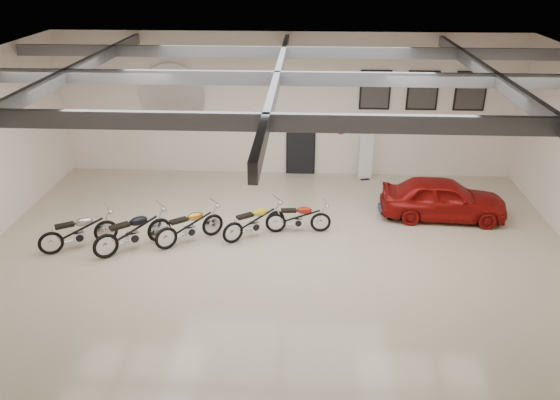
# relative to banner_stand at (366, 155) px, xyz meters

# --- Properties ---
(floor) EXTENTS (16.00, 12.00, 0.01)m
(floor) POSITION_rel_banner_stand_xyz_m (-2.79, -5.50, -0.93)
(floor) COLOR tan
(floor) RESTS_ON ground
(ceiling) EXTENTS (16.00, 12.00, 0.01)m
(ceiling) POSITION_rel_banner_stand_xyz_m (-2.79, -5.50, 4.07)
(ceiling) COLOR slate
(ceiling) RESTS_ON back_wall
(back_wall) EXTENTS (16.00, 0.02, 5.00)m
(back_wall) POSITION_rel_banner_stand_xyz_m (-2.79, 0.50, 1.57)
(back_wall) COLOR silver
(back_wall) RESTS_ON floor
(ceiling_beams) EXTENTS (15.80, 11.80, 0.32)m
(ceiling_beams) POSITION_rel_banner_stand_xyz_m (-2.79, -5.50, 3.82)
(ceiling_beams) COLOR #595B60
(ceiling_beams) RESTS_ON ceiling
(door) EXTENTS (0.92, 0.08, 2.10)m
(door) POSITION_rel_banner_stand_xyz_m (-2.29, 0.45, 0.12)
(door) COLOR black
(door) RESTS_ON back_wall
(logo_plaque) EXTENTS (2.30, 0.06, 1.16)m
(logo_plaque) POSITION_rel_banner_stand_xyz_m (-6.79, 0.45, 1.87)
(logo_plaque) COLOR silver
(logo_plaque) RESTS_ON back_wall
(poster_left) EXTENTS (1.05, 0.08, 1.35)m
(poster_left) POSITION_rel_banner_stand_xyz_m (0.21, 0.46, 2.17)
(poster_left) COLOR black
(poster_left) RESTS_ON back_wall
(poster_mid) EXTENTS (1.05, 0.08, 1.35)m
(poster_mid) POSITION_rel_banner_stand_xyz_m (1.81, 0.46, 2.17)
(poster_mid) COLOR black
(poster_mid) RESTS_ON back_wall
(poster_right) EXTENTS (1.05, 0.08, 1.35)m
(poster_right) POSITION_rel_banner_stand_xyz_m (3.41, 0.46, 2.17)
(poster_right) COLOR black
(poster_right) RESTS_ON back_wall
(oil_sign) EXTENTS (0.72, 0.10, 0.72)m
(oil_sign) POSITION_rel_banner_stand_xyz_m (-0.89, 0.45, 0.77)
(oil_sign) COLOR white
(oil_sign) RESTS_ON back_wall
(banner_stand) EXTENTS (0.54, 0.32, 1.85)m
(banner_stand) POSITION_rel_banner_stand_xyz_m (0.00, 0.00, 0.00)
(banner_stand) COLOR white
(banner_stand) RESTS_ON floor
(motorcycle_silver) EXTENTS (2.09, 1.60, 1.07)m
(motorcycle_silver) POSITION_rel_banner_stand_xyz_m (-8.22, -5.33, -0.39)
(motorcycle_silver) COLOR silver
(motorcycle_silver) RESTS_ON floor
(motorcycle_black) EXTENTS (2.11, 1.90, 1.13)m
(motorcycle_black) POSITION_rel_banner_stand_xyz_m (-6.72, -5.33, -0.36)
(motorcycle_black) COLOR silver
(motorcycle_black) RESTS_ON floor
(motorcycle_gold) EXTENTS (1.99, 1.72, 1.05)m
(motorcycle_gold) POSITION_rel_banner_stand_xyz_m (-5.27, -4.84, -0.40)
(motorcycle_gold) COLOR silver
(motorcycle_gold) RESTS_ON floor
(motorcycle_yellow) EXTENTS (1.95, 1.61, 1.02)m
(motorcycle_yellow) POSITION_rel_banner_stand_xyz_m (-3.51, -4.44, -0.42)
(motorcycle_yellow) COLOR silver
(motorcycle_yellow) RESTS_ON floor
(motorcycle_red) EXTENTS (1.89, 0.72, 0.96)m
(motorcycle_red) POSITION_rel_banner_stand_xyz_m (-2.28, -4.09, -0.45)
(motorcycle_red) COLOR silver
(motorcycle_red) RESTS_ON floor
(go_kart) EXTENTS (1.72, 1.07, 0.58)m
(go_kart) POSITION_rel_banner_stand_xyz_m (0.99, -2.72, -0.64)
(go_kart) COLOR navy
(go_kart) RESTS_ON floor
(vintage_car) EXTENTS (1.72, 3.79, 1.26)m
(vintage_car) POSITION_rel_banner_stand_xyz_m (2.07, -2.91, -0.30)
(vintage_car) COLOR maroon
(vintage_car) RESTS_ON floor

